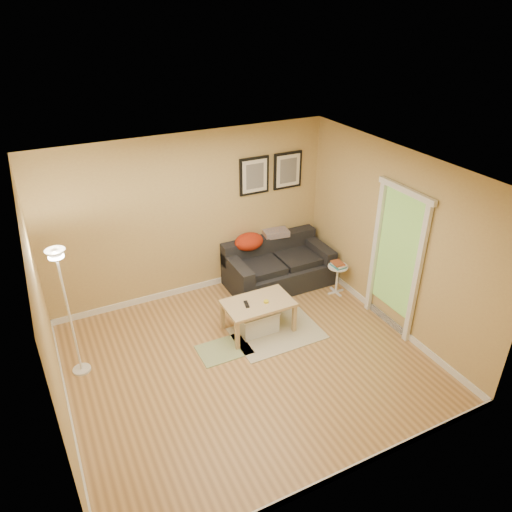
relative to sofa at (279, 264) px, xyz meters
name	(u,v)px	position (x,y,z in m)	size (l,w,h in m)	color
floor	(247,361)	(-1.31, -1.53, -0.38)	(4.50, 4.50, 0.00)	tan
ceiling	(245,174)	(-1.31, -1.53, 2.23)	(4.50, 4.50, 0.00)	white
wall_back	(190,217)	(-1.31, 0.47, 0.92)	(4.50, 4.50, 0.00)	tan
wall_front	(345,384)	(-1.31, -3.53, 0.92)	(4.50, 4.50, 0.00)	tan
wall_left	(47,329)	(-3.56, -1.53, 0.92)	(4.00, 4.00, 0.00)	tan
wall_right	(393,240)	(0.94, -1.53, 0.92)	(4.00, 4.00, 0.00)	tan
baseboard_back	(195,287)	(-1.31, 0.46, -0.33)	(4.50, 0.02, 0.10)	white
baseboard_front	(333,477)	(-1.31, -3.52, -0.33)	(4.50, 0.02, 0.10)	white
baseboard_left	(71,417)	(-3.55, -1.53, -0.33)	(0.02, 4.00, 0.10)	white
baseboard_right	(381,314)	(0.93, -1.53, -0.33)	(0.02, 4.00, 0.10)	white
sofa	(279,264)	(0.00, 0.00, 0.00)	(1.70, 0.90, 0.75)	black
red_throw	(249,242)	(-0.41, 0.26, 0.40)	(0.48, 0.36, 0.28)	#BB3911
plaid_throw	(276,233)	(0.12, 0.34, 0.41)	(0.42, 0.26, 0.10)	tan
framed_print_left	(254,176)	(-0.23, 0.45, 1.43)	(0.50, 0.04, 0.60)	black
framed_print_right	(288,170)	(0.37, 0.45, 1.43)	(0.50, 0.04, 0.60)	black
area_rug	(277,333)	(-0.67, -1.18, -0.37)	(1.25, 0.85, 0.01)	beige
green_runner	(224,350)	(-1.49, -1.18, -0.37)	(0.70, 0.50, 0.01)	#668C4C
coffee_table	(258,316)	(-0.87, -0.98, -0.13)	(0.97, 0.59, 0.48)	tan
remote_control	(247,304)	(-1.05, -0.97, 0.12)	(0.05, 0.16, 0.02)	black
tape_roll	(266,302)	(-0.78, -1.04, 0.12)	(0.07, 0.07, 0.03)	yellow
storage_bin	(257,320)	(-0.89, -0.97, -0.20)	(0.56, 0.41, 0.35)	white
side_table	(337,279)	(0.71, -0.66, -0.13)	(0.33, 0.33, 0.50)	white
book_stack	(338,264)	(0.71, -0.66, 0.16)	(0.17, 0.23, 0.07)	teal
floor_lamp	(70,317)	(-3.31, -0.72, 0.47)	(0.23, 0.23, 1.78)	white
doorway	(395,263)	(0.89, -1.68, 0.65)	(0.12, 1.01, 2.13)	white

